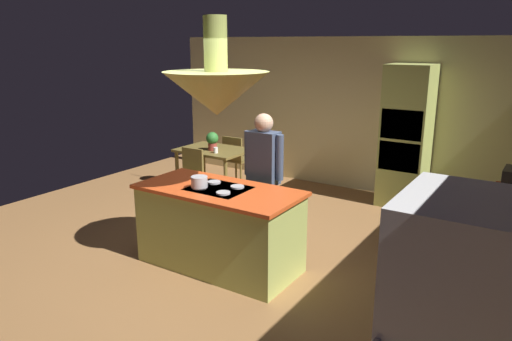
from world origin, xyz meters
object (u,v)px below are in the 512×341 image
(cooking_pot_on_cooktop, at_px, (199,182))
(cup_on_table, at_px, (216,150))
(oven_tower, at_px, (406,137))
(person_at_island, at_px, (264,173))
(kitchen_island, at_px, (219,227))
(chair_by_back_wall, at_px, (236,157))
(potted_plant_on_table, at_px, (212,140))
(dining_table, at_px, (214,155))
(chair_facing_island, at_px, (189,173))

(cooking_pot_on_cooktop, bearing_deg, cup_on_table, 123.40)
(oven_tower, bearing_deg, cup_on_table, -152.56)
(oven_tower, bearing_deg, person_at_island, -110.78)
(kitchen_island, xyz_separation_m, cup_on_table, (-1.50, 1.90, 0.34))
(chair_by_back_wall, xyz_separation_m, potted_plant_on_table, (0.05, -0.71, 0.42))
(cooking_pot_on_cooktop, bearing_deg, kitchen_island, 39.09)
(kitchen_island, height_order, chair_by_back_wall, kitchen_island)
(oven_tower, bearing_deg, kitchen_island, -108.74)
(kitchen_island, bearing_deg, dining_table, 128.99)
(person_at_island, bearing_deg, cup_on_table, 143.96)
(oven_tower, relative_size, cup_on_table, 23.90)
(oven_tower, height_order, cup_on_table, oven_tower)
(cup_on_table, bearing_deg, kitchen_island, -51.73)
(potted_plant_on_table, bearing_deg, kitchen_island, -50.65)
(person_at_island, relative_size, chair_facing_island, 1.91)
(dining_table, distance_m, cooking_pot_on_cooktop, 2.73)
(potted_plant_on_table, bearing_deg, chair_facing_island, -94.82)
(chair_facing_island, relative_size, cooking_pot_on_cooktop, 4.83)
(chair_facing_island, distance_m, cooking_pot_on_cooktop, 2.28)
(kitchen_island, xyz_separation_m, oven_tower, (1.10, 3.24, 0.61))
(dining_table, xyz_separation_m, chair_by_back_wall, (0.00, 0.63, -0.15))
(chair_by_back_wall, distance_m, cooking_pot_on_cooktop, 3.29)
(dining_table, bearing_deg, cooking_pot_on_cooktop, -55.37)
(dining_table, bearing_deg, potted_plant_on_table, -60.94)
(cup_on_table, bearing_deg, potted_plant_on_table, 142.52)
(kitchen_island, distance_m, dining_table, 2.71)
(kitchen_island, bearing_deg, oven_tower, 71.26)
(dining_table, distance_m, chair_facing_island, 0.65)
(potted_plant_on_table, relative_size, cup_on_table, 3.33)
(oven_tower, xyz_separation_m, chair_facing_island, (-2.80, -1.77, -0.57))
(kitchen_island, relative_size, chair_by_back_wall, 2.10)
(oven_tower, xyz_separation_m, chair_by_back_wall, (-2.80, -0.51, -0.57))
(oven_tower, bearing_deg, chair_by_back_wall, -169.61)
(oven_tower, height_order, dining_table, oven_tower)
(potted_plant_on_table, height_order, cooking_pot_on_cooktop, cooking_pot_on_cooktop)
(chair_facing_island, height_order, cup_on_table, chair_facing_island)
(dining_table, xyz_separation_m, person_at_island, (1.84, -1.39, 0.30))
(chair_facing_island, height_order, chair_by_back_wall, same)
(potted_plant_on_table, bearing_deg, person_at_island, -36.17)
(person_at_island, distance_m, potted_plant_on_table, 2.22)
(dining_table, height_order, person_at_island, person_at_island)
(kitchen_island, relative_size, cooking_pot_on_cooktop, 10.17)
(dining_table, distance_m, chair_by_back_wall, 0.65)
(dining_table, relative_size, cup_on_table, 12.41)
(dining_table, relative_size, chair_by_back_wall, 1.28)
(kitchen_island, height_order, person_at_island, person_at_island)
(oven_tower, distance_m, potted_plant_on_table, 3.02)
(cup_on_table, distance_m, cooking_pot_on_cooktop, 2.43)
(chair_facing_island, bearing_deg, person_at_island, -22.54)
(chair_by_back_wall, bearing_deg, chair_facing_island, 90.00)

